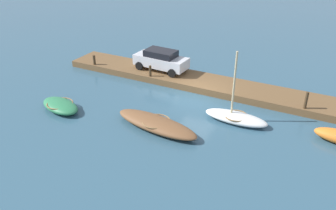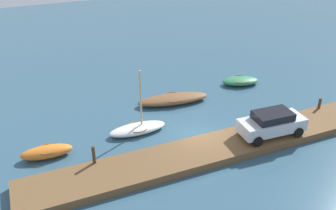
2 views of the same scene
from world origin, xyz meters
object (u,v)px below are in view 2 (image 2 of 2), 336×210
(mooring_post_mid_east, at_px, (320,103))
(parked_car, at_px, (272,123))
(motorboat_brown, at_px, (173,99))
(mooring_post_west, at_px, (94,155))
(rowboat_green, at_px, (240,81))
(dinghy_orange, at_px, (47,152))
(rowboat_white, at_px, (138,128))
(mooring_post_mid_west, at_px, (259,118))

(mooring_post_mid_east, relative_size, parked_car, 0.18)
(motorboat_brown, relative_size, mooring_post_west, 5.10)
(motorboat_brown, bearing_deg, mooring_post_mid_east, -24.75)
(motorboat_brown, relative_size, rowboat_green, 1.67)
(dinghy_orange, bearing_deg, rowboat_white, 8.52)
(mooring_post_west, xyz_separation_m, parked_car, (10.86, -1.46, 0.29))
(mooring_post_west, relative_size, mooring_post_mid_west, 1.34)
(rowboat_green, bearing_deg, mooring_post_west, -140.89)
(mooring_post_mid_west, height_order, parked_car, parked_car)
(motorboat_brown, height_order, mooring_post_mid_east, mooring_post_mid_east)
(mooring_post_mid_east, height_order, parked_car, parked_car)
(rowboat_white, bearing_deg, mooring_post_west, -141.30)
(rowboat_green, height_order, mooring_post_mid_west, mooring_post_mid_west)
(rowboat_white, bearing_deg, dinghy_orange, -175.21)
(motorboat_brown, relative_size, mooring_post_mid_east, 7.20)
(motorboat_brown, xyz_separation_m, rowboat_white, (-3.82, -2.88, -0.01))
(parked_car, bearing_deg, mooring_post_west, 175.44)
(rowboat_green, bearing_deg, motorboat_brown, -158.73)
(dinghy_orange, height_order, mooring_post_mid_east, mooring_post_mid_east)
(rowboat_green, xyz_separation_m, mooring_post_mid_west, (-2.86, -6.46, 0.58))
(rowboat_green, relative_size, rowboat_white, 0.76)
(parked_car, bearing_deg, mooring_post_mid_east, 18.44)
(dinghy_orange, xyz_separation_m, parked_car, (13.21, -3.77, 0.95))
(rowboat_white, bearing_deg, mooring_post_mid_west, -19.83)
(rowboat_white, relative_size, mooring_post_west, 3.99)
(mooring_post_west, relative_size, mooring_post_mid_east, 1.41)
(mooring_post_mid_east, bearing_deg, dinghy_orange, 172.90)
(rowboat_green, relative_size, mooring_post_mid_east, 4.30)
(mooring_post_west, bearing_deg, parked_car, -7.65)
(mooring_post_mid_east, bearing_deg, rowboat_green, 109.89)
(dinghy_orange, distance_m, rowboat_white, 5.85)
(mooring_post_west, distance_m, parked_car, 10.97)
(mooring_post_mid_west, bearing_deg, rowboat_green, 66.13)
(rowboat_green, xyz_separation_m, mooring_post_west, (-13.84, -6.46, 0.72))
(dinghy_orange, bearing_deg, motorboat_brown, 23.16)
(mooring_post_mid_west, distance_m, mooring_post_mid_east, 5.20)
(mooring_post_mid_east, bearing_deg, parked_car, -164.65)
(rowboat_white, distance_m, mooring_post_mid_west, 8.00)
(rowboat_white, xyz_separation_m, parked_car, (7.38, -4.22, 0.99))
(mooring_post_mid_west, bearing_deg, parked_car, -94.53)
(rowboat_green, distance_m, rowboat_white, 11.00)
(mooring_post_mid_west, bearing_deg, rowboat_white, 159.80)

